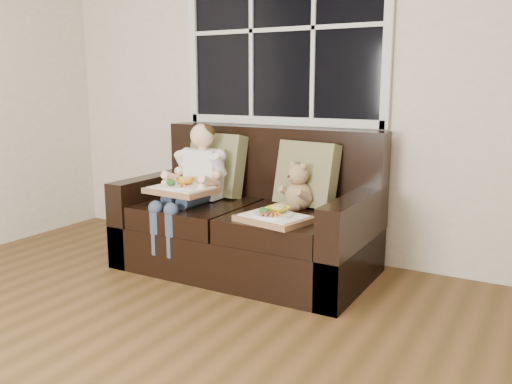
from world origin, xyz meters
The scene contains 8 objects.
window_back centered at (-0.24, 2.48, 1.65)m, with size 1.62×0.04×1.37m.
loveseat centered at (-0.24, 2.02, 0.31)m, with size 1.70×0.92×0.96m.
pillow_left centered at (-0.63, 2.17, 0.68)m, with size 0.48×0.26×0.47m.
pillow_right centered at (0.11, 2.17, 0.67)m, with size 0.46×0.26×0.45m.
child centered at (-0.62, 1.90, 0.64)m, with size 0.37×0.59×0.83m.
teddy_bear centered at (0.10, 2.04, 0.58)m, with size 0.23×0.27×0.33m.
tray_left centered at (-0.61, 1.73, 0.58)m, with size 0.45×0.36×0.10m.
tray_right centered at (0.12, 1.68, 0.48)m, with size 0.46×0.39×0.09m.
Camera 1 is at (1.58, -1.14, 1.27)m, focal length 38.00 mm.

